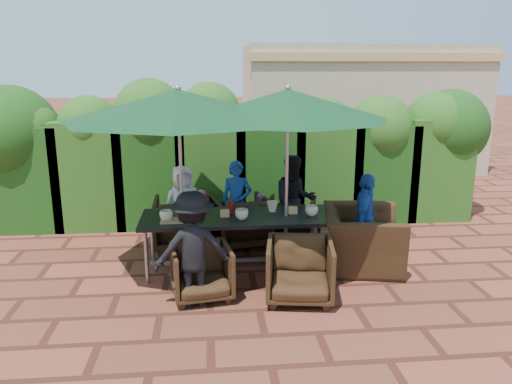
{
  "coord_description": "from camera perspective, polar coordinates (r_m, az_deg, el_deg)",
  "views": [
    {
      "loc": [
        -0.53,
        -6.23,
        2.68
      ],
      "look_at": [
        0.11,
        0.4,
        1.0
      ],
      "focal_mm": 35.0,
      "sensor_mm": 36.0,
      "label": 1
    }
  ],
  "objects": [
    {
      "name": "ground",
      "position": [
        6.8,
        -0.58,
        -9.05
      ],
      "size": [
        80.0,
        80.0,
        0.0
      ],
      "primitive_type": "plane",
      "color": "brown",
      "rests_on": "ground"
    },
    {
      "name": "dining_table",
      "position": [
        6.67,
        -2.07,
        -3.33
      ],
      "size": [
        2.57,
        0.9,
        0.75
      ],
      "color": "black",
      "rests_on": "ground"
    },
    {
      "name": "umbrella_left",
      "position": [
        6.3,
        -8.85,
        9.76
      ],
      "size": [
        2.91,
        2.91,
        2.46
      ],
      "color": "gray",
      "rests_on": "ground"
    },
    {
      "name": "umbrella_right",
      "position": [
        6.38,
        3.65,
        9.93
      ],
      "size": [
        2.61,
        2.61,
        2.46
      ],
      "color": "gray",
      "rests_on": "ground"
    },
    {
      "name": "chair_far_left",
      "position": [
        7.6,
        -8.42,
        -3.25
      ],
      "size": [
        0.85,
        0.8,
        0.85
      ],
      "primitive_type": "imported",
      "rotation": [
        0.0,
        0.0,
        3.17
      ],
      "color": "black",
      "rests_on": "ground"
    },
    {
      "name": "chair_far_mid",
      "position": [
        7.63,
        -1.73,
        -3.08
      ],
      "size": [
        0.97,
        0.93,
        0.84
      ],
      "primitive_type": "imported",
      "rotation": [
        0.0,
        0.0,
        3.38
      ],
      "color": "black",
      "rests_on": "ground"
    },
    {
      "name": "chair_far_right",
      "position": [
        7.86,
        3.94,
        -2.95
      ],
      "size": [
        0.9,
        0.87,
        0.75
      ],
      "primitive_type": "imported",
      "rotation": [
        0.0,
        0.0,
        2.84
      ],
      "color": "black",
      "rests_on": "ground"
    },
    {
      "name": "chair_near_left",
      "position": [
        6.0,
        -6.24,
        -8.78
      ],
      "size": [
        0.78,
        0.74,
        0.7
      ],
      "primitive_type": "imported",
      "rotation": [
        0.0,
        0.0,
        0.16
      ],
      "color": "black",
      "rests_on": "ground"
    },
    {
      "name": "chair_near_right",
      "position": [
        5.92,
        5.02,
        -8.6
      ],
      "size": [
        0.87,
        0.83,
        0.79
      ],
      "primitive_type": "imported",
      "rotation": [
        0.0,
        0.0,
        -0.16
      ],
      "color": "black",
      "rests_on": "ground"
    },
    {
      "name": "chair_end_right",
      "position": [
        6.98,
        12.07,
        -4.2
      ],
      "size": [
        0.99,
        1.32,
        1.04
      ],
      "primitive_type": "imported",
      "rotation": [
        0.0,
        0.0,
        1.37
      ],
      "color": "black",
      "rests_on": "ground"
    },
    {
      "name": "adult_far_left",
      "position": [
        7.66,
        -8.31,
        -1.58
      ],
      "size": [
        0.69,
        0.53,
        1.25
      ],
      "primitive_type": "imported",
      "rotation": [
        0.0,
        0.0,
        0.3
      ],
      "color": "white",
      "rests_on": "ground"
    },
    {
      "name": "adult_far_mid",
      "position": [
        7.62,
        -2.22,
        -1.29
      ],
      "size": [
        0.53,
        0.47,
        1.3
      ],
      "primitive_type": "imported",
      "rotation": [
        0.0,
        0.0,
        -0.2
      ],
      "color": "#1C4798",
      "rests_on": "ground"
    },
    {
      "name": "adult_far_right",
      "position": [
        7.61,
        4.41,
        -0.99
      ],
      "size": [
        0.68,
        0.43,
        1.39
      ],
      "primitive_type": "imported",
      "rotation": [
        0.0,
        0.0,
        0.03
      ],
      "color": "black",
      "rests_on": "ground"
    },
    {
      "name": "adult_near_left",
      "position": [
        5.71,
        -7.24,
        -6.52
      ],
      "size": [
        0.91,
        0.51,
        1.35
      ],
      "primitive_type": "imported",
      "rotation": [
        0.0,
        0.0,
        3.28
      ],
      "color": "black",
      "rests_on": "ground"
    },
    {
      "name": "adult_end_right",
      "position": [
        7.0,
        12.33,
        -3.11
      ],
      "size": [
        0.65,
        0.84,
        1.28
      ],
      "primitive_type": "imported",
      "rotation": [
        0.0,
        0.0,
        1.14
      ],
      "color": "#1C4798",
      "rests_on": "ground"
    },
    {
      "name": "child_left",
      "position": [
        7.82,
        -6.07,
        -2.73
      ],
      "size": [
        0.38,
        0.35,
        0.84
      ],
      "primitive_type": "imported",
      "rotation": [
        0.0,
        0.0,
        0.42
      ],
      "color": "#F05485",
      "rests_on": "ground"
    },
    {
      "name": "child_right",
      "position": [
        7.79,
        0.52,
        -2.99
      ],
      "size": [
        0.35,
        0.32,
        0.77
      ],
      "primitive_type": "imported",
      "rotation": [
        0.0,
        0.0,
        -0.42
      ],
      "color": "purple",
      "rests_on": "ground"
    },
    {
      "name": "pedestrian_a",
      "position": [
        10.78,
        4.51,
        4.35
      ],
      "size": [
        1.58,
        1.48,
        1.71
      ],
      "primitive_type": "imported",
      "rotation": [
        0.0,
        0.0,
        2.42
      ],
      "color": "green",
      "rests_on": "ground"
    },
    {
      "name": "pedestrian_b",
      "position": [
        11.32,
        9.95,
        4.84
      ],
      "size": [
        0.96,
        0.73,
        1.78
      ],
      "primitive_type": "imported",
      "rotation": [
        0.0,
        0.0,
        3.42
      ],
      "color": "#F05485",
      "rests_on": "ground"
    },
    {
      "name": "pedestrian_c",
      "position": [
        11.4,
        13.42,
        4.12
      ],
      "size": [
        1.04,
        0.99,
        1.54
      ],
      "primitive_type": "imported",
      "rotation": [
        0.0,
        0.0,
        2.43
      ],
      "color": "gray",
      "rests_on": "ground"
    },
    {
      "name": "cup_a",
      "position": [
        6.52,
        -10.23,
        -2.67
      ],
      "size": [
        0.17,
        0.17,
        0.14
      ],
      "primitive_type": "imported",
      "color": "beige",
      "rests_on": "dining_table"
    },
    {
      "name": "cup_b",
      "position": [
        6.73,
        -6.76,
        -1.95
      ],
      "size": [
        0.16,
        0.16,
        0.15
      ],
      "primitive_type": "imported",
      "color": "beige",
      "rests_on": "dining_table"
    },
    {
      "name": "cup_c",
      "position": [
        6.48,
        -1.64,
        -2.54
      ],
      "size": [
        0.18,
        0.18,
        0.14
      ],
      "primitive_type": "imported",
      "color": "beige",
      "rests_on": "dining_table"
    },
    {
      "name": "cup_d",
      "position": [
        6.82,
        1.87,
        -1.66
      ],
      "size": [
        0.15,
        0.15,
        0.14
      ],
      "primitive_type": "imported",
      "color": "beige",
      "rests_on": "dining_table"
    },
    {
      "name": "cup_e",
      "position": [
        6.68,
        6.38,
        -2.13
      ],
      "size": [
        0.17,
        0.17,
        0.13
      ],
      "primitive_type": "imported",
      "color": "beige",
      "rests_on": "dining_table"
    },
    {
      "name": "ketchup_bottle",
      "position": [
        6.73,
        -2.82,
        -1.79
      ],
      "size": [
        0.04,
        0.04,
        0.17
      ],
      "primitive_type": "cylinder",
      "color": "#B20C0A",
      "rests_on": "dining_table"
    },
    {
      "name": "sauce_bottle",
      "position": [
        6.74,
        -3.29,
        -1.76
      ],
      "size": [
        0.04,
        0.04,
        0.17
      ],
      "primitive_type": "cylinder",
      "color": "#4C230C",
      "rests_on": "dining_table"
    },
    {
      "name": "serving_tray",
      "position": [
        6.5,
        -9.31,
        -3.24
      ],
      "size": [
        0.35,
        0.25,
        0.02
      ],
      "primitive_type": "cube",
      "color": "#AE7F54",
      "rests_on": "dining_table"
    },
    {
      "name": "number_block_left",
      "position": [
        6.6,
        -3.58,
        -2.44
      ],
      "size": [
        0.12,
        0.06,
        0.1
      ],
      "primitive_type": "cube",
      "color": "tan",
      "rests_on": "dining_table"
    },
    {
      "name": "number_block_right",
      "position": [
        6.74,
        4.23,
        -2.08
      ],
      "size": [
        0.12,
        0.06,
        0.1
      ],
      "primitive_type": "cube",
      "color": "tan",
      "rests_on": "dining_table"
    },
    {
      "name": "hedge_wall",
      "position": [
        8.67,
        -2.96,
        5.01
      ],
      "size": [
        9.1,
        1.6,
        2.5
      ],
      "color": "black",
      "rests_on": "ground"
    },
    {
      "name": "building",
      "position": [
        13.86,
        11.57,
        9.42
      ],
      "size": [
        6.2,
        3.08,
        3.2
      ],
      "color": "#C6B593",
      "rests_on": "ground"
    }
  ]
}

